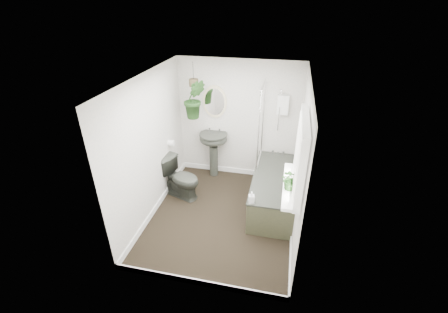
# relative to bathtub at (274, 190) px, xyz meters

# --- Properties ---
(floor) EXTENTS (2.30, 2.80, 0.02)m
(floor) POSITION_rel_bathtub_xyz_m (-0.80, -0.50, -0.30)
(floor) COLOR black
(floor) RESTS_ON ground
(ceiling) EXTENTS (2.30, 2.80, 0.02)m
(ceiling) POSITION_rel_bathtub_xyz_m (-0.80, -0.50, 2.02)
(ceiling) COLOR white
(ceiling) RESTS_ON ground
(wall_back) EXTENTS (2.30, 0.02, 2.30)m
(wall_back) POSITION_rel_bathtub_xyz_m (-0.80, 0.91, 0.86)
(wall_back) COLOR silver
(wall_back) RESTS_ON ground
(wall_front) EXTENTS (2.30, 0.02, 2.30)m
(wall_front) POSITION_rel_bathtub_xyz_m (-0.80, -1.91, 0.86)
(wall_front) COLOR silver
(wall_front) RESTS_ON ground
(wall_left) EXTENTS (0.02, 2.80, 2.30)m
(wall_left) POSITION_rel_bathtub_xyz_m (-1.96, -0.50, 0.86)
(wall_left) COLOR silver
(wall_left) RESTS_ON ground
(wall_right) EXTENTS (0.02, 2.80, 2.30)m
(wall_right) POSITION_rel_bathtub_xyz_m (0.36, -0.50, 0.86)
(wall_right) COLOR silver
(wall_right) RESTS_ON ground
(skirting) EXTENTS (2.30, 2.80, 0.10)m
(skirting) POSITION_rel_bathtub_xyz_m (-0.80, -0.50, -0.24)
(skirting) COLOR white
(skirting) RESTS_ON floor
(bathtub) EXTENTS (0.72, 1.72, 0.58)m
(bathtub) POSITION_rel_bathtub_xyz_m (0.00, 0.00, 0.00)
(bathtub) COLOR #2C2F28
(bathtub) RESTS_ON floor
(bath_screen) EXTENTS (0.04, 0.72, 1.40)m
(bath_screen) POSITION_rel_bathtub_xyz_m (-0.33, 0.49, 0.99)
(bath_screen) COLOR silver
(bath_screen) RESTS_ON bathtub
(shower_box) EXTENTS (0.20, 0.10, 0.35)m
(shower_box) POSITION_rel_bathtub_xyz_m (0.00, 0.84, 1.26)
(shower_box) COLOR white
(shower_box) RESTS_ON wall_back
(oval_mirror) EXTENTS (0.46, 0.03, 0.62)m
(oval_mirror) POSITION_rel_bathtub_xyz_m (-1.25, 0.87, 1.21)
(oval_mirror) COLOR beige
(oval_mirror) RESTS_ON wall_back
(wall_sconce) EXTENTS (0.04, 0.04, 0.22)m
(wall_sconce) POSITION_rel_bathtub_xyz_m (-1.65, 0.86, 1.11)
(wall_sconce) COLOR black
(wall_sconce) RESTS_ON wall_back
(toilet_roll_holder) EXTENTS (0.11, 0.11, 0.11)m
(toilet_roll_holder) POSITION_rel_bathtub_xyz_m (-1.90, 0.20, 0.61)
(toilet_roll_holder) COLOR white
(toilet_roll_holder) RESTS_ON wall_left
(window_recess) EXTENTS (0.08, 1.00, 0.90)m
(window_recess) POSITION_rel_bathtub_xyz_m (0.29, -1.20, 1.36)
(window_recess) COLOR white
(window_recess) RESTS_ON wall_right
(window_sill) EXTENTS (0.18, 1.00, 0.04)m
(window_sill) POSITION_rel_bathtub_xyz_m (0.22, -1.20, 0.94)
(window_sill) COLOR white
(window_sill) RESTS_ON wall_right
(window_blinds) EXTENTS (0.01, 0.86, 0.76)m
(window_blinds) POSITION_rel_bathtub_xyz_m (0.24, -1.20, 1.36)
(window_blinds) COLOR white
(window_blinds) RESTS_ON wall_right
(toilet) EXTENTS (0.82, 0.63, 0.74)m
(toilet) POSITION_rel_bathtub_xyz_m (-1.65, -0.09, 0.08)
(toilet) COLOR #2C2F28
(toilet) RESTS_ON floor
(pedestal_sink) EXTENTS (0.56, 0.48, 0.92)m
(pedestal_sink) POSITION_rel_bathtub_xyz_m (-1.25, 0.73, 0.17)
(pedestal_sink) COLOR #2C2F28
(pedestal_sink) RESTS_ON floor
(sill_plant) EXTENTS (0.28, 0.25, 0.26)m
(sill_plant) POSITION_rel_bathtub_xyz_m (0.21, -1.31, 1.09)
(sill_plant) COLOR black
(sill_plant) RESTS_ON window_sill
(hanging_plant) EXTENTS (0.46, 0.42, 0.69)m
(hanging_plant) POSITION_rel_bathtub_xyz_m (-1.50, 0.45, 1.38)
(hanging_plant) COLOR black
(hanging_plant) RESTS_ON ceiling
(soap_bottle) EXTENTS (0.10, 0.10, 0.18)m
(soap_bottle) POSITION_rel_bathtub_xyz_m (-0.29, -0.79, 0.38)
(soap_bottle) COLOR black
(soap_bottle) RESTS_ON bathtub
(hanging_pot) EXTENTS (0.16, 0.16, 0.12)m
(hanging_pot) POSITION_rel_bathtub_xyz_m (-1.50, 0.45, 1.66)
(hanging_pot) COLOR #3F3521
(hanging_pot) RESTS_ON ceiling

